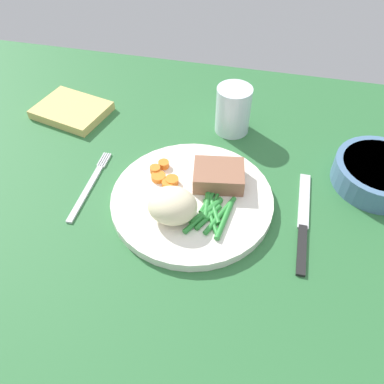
{
  "coord_description": "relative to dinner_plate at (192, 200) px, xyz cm",
  "views": [
    {
      "loc": [
        11.5,
        -40.84,
        50.25
      ],
      "look_at": [
        1.92,
        0.65,
        4.6
      ],
      "focal_mm": 36.82,
      "sensor_mm": 36.0,
      "label": 1
    }
  ],
  "objects": [
    {
      "name": "dining_table",
      "position": [
        -1.92,
        -0.65,
        -1.8
      ],
      "size": [
        120.0,
        90.0,
        2.0
      ],
      "color": "#2D6B38",
      "rests_on": "ground"
    },
    {
      "name": "dinner_plate",
      "position": [
        0.0,
        0.0,
        0.0
      ],
      "size": [
        26.14,
        26.14,
        1.6
      ],
      "primitive_type": "cylinder",
      "color": "white",
      "rests_on": "dining_table"
    },
    {
      "name": "meat_portion",
      "position": [
        3.53,
        4.12,
        2.28
      ],
      "size": [
        9.07,
        7.54,
        2.96
      ],
      "primitive_type": "cube",
      "rotation": [
        0.0,
        0.0,
        0.16
      ],
      "color": "#936047",
      "rests_on": "dinner_plate"
    },
    {
      "name": "mashed_potatoes",
      "position": [
        -2.35,
        -4.7,
        3.31
      ],
      "size": [
        7.54,
        6.59,
        5.01
      ],
      "primitive_type": "ellipsoid",
      "color": "beige",
      "rests_on": "dinner_plate"
    },
    {
      "name": "carrot_slices",
      "position": [
        -5.56,
        3.06,
        1.3
      ],
      "size": [
        5.44,
        6.21,
        1.1
      ],
      "color": "orange",
      "rests_on": "dinner_plate"
    },
    {
      "name": "green_beans",
      "position": [
        3.74,
        -2.84,
        1.2
      ],
      "size": [
        6.87,
        10.62,
        0.88
      ],
      "color": "#2D8C38",
      "rests_on": "dinner_plate"
    },
    {
      "name": "fork",
      "position": [
        -17.77,
        -0.26,
        -0.6
      ],
      "size": [
        1.44,
        16.6,
        0.4
      ],
      "rotation": [
        0.0,
        0.0,
        -0.07
      ],
      "color": "silver",
      "rests_on": "dining_table"
    },
    {
      "name": "knife",
      "position": [
        17.83,
        -0.29,
        -0.6
      ],
      "size": [
        1.7,
        20.5,
        0.64
      ],
      "rotation": [
        0.0,
        0.0,
        0.01
      ],
      "color": "black",
      "rests_on": "dining_table"
    },
    {
      "name": "water_glass",
      "position": [
        3.22,
        20.61,
        3.17
      ],
      "size": [
        6.62,
        6.62,
        9.16
      ],
      "color": "silver",
      "rests_on": "dining_table"
    },
    {
      "name": "salad_bowl",
      "position": [
        29.53,
        11.66,
        1.56
      ],
      "size": [
        15.0,
        15.0,
        4.18
      ],
      "color": "#4C7299",
      "rests_on": "dining_table"
    },
    {
      "name": "napkin",
      "position": [
        -29.49,
        18.35,
        0.07
      ],
      "size": [
        15.89,
        13.46,
        1.74
      ],
      "primitive_type": "cube",
      "rotation": [
        0.0,
        0.0,
        -0.23
      ],
      "color": "#DBBC6B",
      "rests_on": "dining_table"
    }
  ]
}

